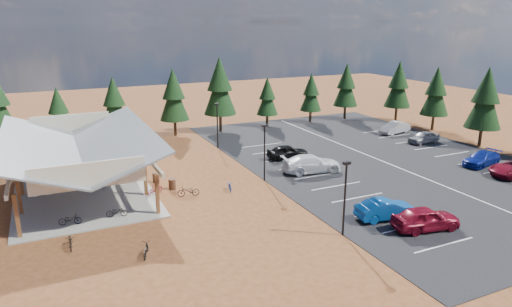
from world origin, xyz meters
name	(u,v)px	position (x,y,z in m)	size (l,w,h in m)	color
ground	(220,197)	(0.00, 0.00, 0.00)	(140.00, 140.00, 0.00)	#593317
asphalt_lot	(377,159)	(18.50, 3.00, 0.02)	(27.00, 44.00, 0.04)	black
concrete_pad	(83,187)	(-10.00, 7.00, 0.05)	(10.60, 18.60, 0.10)	gray
bike_pavilion	(78,145)	(-10.00, 7.00, 3.82)	(11.65, 19.40, 4.97)	brown
lamp_post_0	(345,193)	(5.00, -10.00, 2.98)	(0.50, 0.25, 5.14)	black
lamp_post_1	(265,149)	(5.00, 2.00, 2.98)	(0.50, 0.25, 5.14)	black
lamp_post_2	(217,122)	(5.00, 14.00, 2.98)	(0.50, 0.25, 5.14)	black
trash_bin_0	(172,184)	(-3.08, 3.35, 0.45)	(0.60, 0.60, 0.90)	#472919
trash_bin_1	(156,178)	(-3.94, 5.60, 0.45)	(0.60, 0.60, 0.90)	#472919
pine_2	(58,110)	(-10.84, 22.80, 4.12)	(2.90, 2.90, 6.76)	#382314
pine_3	(114,102)	(-4.78, 22.16, 4.70)	(3.30, 3.30, 7.69)	#382314
pine_4	(174,95)	(2.27, 21.84, 5.11)	(3.60, 3.60, 8.38)	#382314
pine_5	(220,86)	(8.18, 21.52, 5.87)	(4.13, 4.13, 9.62)	#382314
pine_6	(267,96)	(15.07, 21.83, 4.09)	(2.88, 2.88, 6.70)	#382314
pine_7	(311,92)	(21.80, 21.60, 4.24)	(2.99, 2.99, 6.96)	#382314
pine_8	(346,85)	(27.57, 21.42, 4.94)	(3.47, 3.47, 8.09)	#382314
pine_11	(486,98)	(32.41, 2.10, 5.55)	(3.90, 3.90, 9.08)	#382314
pine_12	(436,92)	(33.92, 10.71, 5.07)	(3.56, 3.56, 8.30)	#382314
pine_13	(398,85)	(33.44, 17.19, 5.21)	(3.66, 3.66, 8.53)	#382314
bike_0	(70,219)	(-11.45, -0.80, 0.50)	(0.53, 1.53, 0.80)	black
bike_1	(41,191)	(-13.19, 5.92, 0.58)	(0.45, 1.60, 0.96)	#96999D
bike_2	(67,179)	(-11.17, 8.27, 0.57)	(0.62, 1.78, 0.94)	navy
bike_3	(41,170)	(-13.18, 11.93, 0.60)	(0.47, 1.65, 0.99)	maroon
bike_4	(117,212)	(-8.28, -0.80, 0.50)	(0.53, 1.51, 0.79)	black
bike_5	(96,186)	(-9.03, 5.27, 0.58)	(0.45, 1.60, 0.96)	gray
bike_6	(119,173)	(-6.71, 8.12, 0.53)	(0.57, 1.63, 0.85)	navy
bike_7	(92,164)	(-8.66, 11.90, 0.56)	(0.43, 1.53, 0.92)	maroon
bike_8	(70,241)	(-11.64, -4.21, 0.45)	(0.59, 1.70, 0.89)	black
bike_12	(146,250)	(-7.57, -7.33, 0.41)	(0.54, 1.56, 0.82)	black
bike_14	(230,186)	(1.29, 1.02, 0.40)	(0.53, 1.52, 0.80)	navy
bike_15	(155,189)	(-4.68, 2.70, 0.48)	(0.45, 1.61, 0.97)	maroon
bike_16	(188,191)	(-2.32, 1.16, 0.47)	(0.62, 1.79, 0.94)	black
car_0	(426,218)	(10.59, -11.70, 0.84)	(1.90, 4.71, 1.61)	maroon
car_1	(386,209)	(9.28, -9.16, 0.77)	(1.54, 4.43, 1.46)	#0E4B9D
car_3	(311,164)	(10.07, 2.23, 0.87)	(2.31, 5.69, 1.65)	white
car_4	(288,152)	(10.13, 7.04, 0.77)	(1.73, 4.29, 1.46)	black
car_7	(482,159)	(26.50, -3.06, 0.71)	(1.88, 4.62, 1.34)	navy
car_8	(424,137)	(27.72, 5.93, 0.72)	(1.61, 3.99, 1.36)	gray
car_9	(395,128)	(27.90, 11.09, 0.77)	(1.55, 4.46, 1.47)	#B4B4B4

